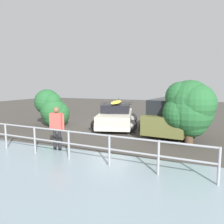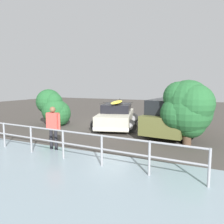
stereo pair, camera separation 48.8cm
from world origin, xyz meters
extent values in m
cube|color=#423D38|center=(0.00, 0.00, -0.01)|extent=(44.00, 44.00, 0.02)
cube|color=#B7B29E|center=(-0.64, 0.40, 0.53)|extent=(2.84, 4.56, 0.69)
cube|color=black|center=(-0.60, 0.23, 1.10)|extent=(2.04, 2.38, 0.46)
cube|color=silver|center=(-1.21, 2.40, 0.30)|extent=(1.75, 0.58, 0.14)
cube|color=silver|center=(-0.08, -1.61, 0.30)|extent=(1.75, 0.58, 0.14)
cylinder|color=black|center=(-1.86, 1.42, 0.33)|extent=(0.66, 0.18, 0.66)
cylinder|color=#99999E|center=(-1.86, 1.42, 0.33)|extent=(0.36, 0.19, 0.36)
cylinder|color=black|center=(-0.14, 1.91, 0.33)|extent=(0.66, 0.18, 0.66)
cylinder|color=#99999E|center=(-0.14, 1.91, 0.33)|extent=(0.36, 0.19, 0.36)
cylinder|color=black|center=(-1.15, -1.11, 0.33)|extent=(0.66, 0.18, 0.66)
cylinder|color=#99999E|center=(-1.15, -1.11, 0.33)|extent=(0.36, 0.19, 0.36)
cylinder|color=black|center=(0.58, -0.63, 0.33)|extent=(0.66, 0.18, 0.66)
cylinder|color=#99999E|center=(0.58, -0.63, 0.33)|extent=(0.36, 0.19, 0.36)
cylinder|color=black|center=(-0.75, 0.77, 1.37)|extent=(1.78, 0.53, 0.03)
cylinder|color=black|center=(-0.44, -0.30, 1.37)|extent=(1.78, 0.53, 0.03)
ellipsoid|color=yellow|center=(-0.56, 0.12, 1.43)|extent=(1.13, 2.78, 0.09)
cone|color=black|center=(-0.31, -0.94, 1.55)|extent=(0.10, 0.10, 0.14)
cube|color=brown|center=(-3.88, 0.77, 0.67)|extent=(2.29, 4.63, 0.86)
cube|color=black|center=(-3.88, 0.77, 1.43)|extent=(2.04, 3.64, 0.67)
cylinder|color=black|center=(-4.12, -1.55, 0.77)|extent=(0.67, 0.25, 0.66)
cylinder|color=black|center=(-4.67, 2.20, 0.37)|extent=(0.73, 0.22, 0.73)
cylinder|color=#99999E|center=(-4.67, 2.20, 0.37)|extent=(0.40, 0.23, 0.40)
cylinder|color=black|center=(-2.81, 2.00, 0.37)|extent=(0.73, 0.22, 0.73)
cylinder|color=#99999E|center=(-2.81, 2.00, 0.37)|extent=(0.40, 0.23, 0.40)
cylinder|color=black|center=(-4.95, -0.47, 0.37)|extent=(0.73, 0.22, 0.73)
cylinder|color=#99999E|center=(-4.95, -0.47, 0.37)|extent=(0.40, 0.23, 0.40)
cylinder|color=black|center=(-3.09, -0.66, 0.37)|extent=(0.73, 0.22, 0.73)
cylinder|color=#99999E|center=(-3.09, -0.66, 0.37)|extent=(0.40, 0.23, 0.40)
cylinder|color=black|center=(-0.32, 5.42, 0.40)|extent=(0.12, 0.12, 0.81)
cylinder|color=black|center=(-0.10, 5.43, 0.40)|extent=(0.12, 0.12, 0.81)
cube|color=#DB4C42|center=(-0.21, 5.42, 1.11)|extent=(0.48, 0.20, 0.60)
sphere|color=brown|center=(-0.21, 5.42, 1.53)|extent=(0.22, 0.22, 0.22)
cylinder|color=#DB4C42|center=(-0.48, 5.41, 1.08)|extent=(0.08, 0.08, 0.57)
cylinder|color=#DB4C42|center=(0.07, 5.43, 1.08)|extent=(0.08, 0.08, 0.57)
cylinder|color=gray|center=(-5.63, 6.37, 0.48)|extent=(0.07, 0.07, 0.97)
cylinder|color=gray|center=(-4.14, 6.29, 0.48)|extent=(0.07, 0.07, 0.97)
cylinder|color=gray|center=(-2.66, 6.20, 0.48)|extent=(0.07, 0.07, 0.97)
cylinder|color=gray|center=(-1.18, 6.12, 0.48)|extent=(0.07, 0.07, 0.97)
cylinder|color=gray|center=(0.31, 6.04, 0.48)|extent=(0.07, 0.07, 0.97)
cylinder|color=gray|center=(1.79, 5.96, 0.48)|extent=(0.07, 0.07, 0.97)
cylinder|color=gray|center=(-1.18, 6.12, 0.94)|extent=(8.90, 0.55, 0.06)
cylinder|color=gray|center=(-1.18, 6.12, 0.53)|extent=(8.90, 0.55, 0.06)
cylinder|color=#4C3828|center=(2.85, 1.58, 0.25)|extent=(0.30, 0.30, 0.50)
sphere|color=#235B2D|center=(3.33, 1.49, 1.43)|extent=(1.50, 1.50, 1.50)
sphere|color=#235B2D|center=(2.84, 1.58, 0.93)|extent=(1.50, 1.50, 1.50)
sphere|color=#235B2D|center=(2.79, 1.41, 0.73)|extent=(1.62, 1.62, 1.62)
sphere|color=#235B2D|center=(2.88, 1.59, 1.45)|extent=(1.07, 1.07, 1.07)
cylinder|color=#4C3828|center=(-4.77, 2.65, 0.29)|extent=(0.35, 0.35, 0.59)
sphere|color=#235B2D|center=(-4.55, 2.20, 1.06)|extent=(1.55, 1.55, 1.55)
sphere|color=#235B2D|center=(-4.36, 2.62, 1.27)|extent=(1.43, 1.43, 1.43)
sphere|color=#235B2D|center=(-4.75, 2.44, 1.34)|extent=(1.94, 1.94, 1.94)
sphere|color=#235B2D|center=(-4.35, 2.47, 1.94)|extent=(1.28, 1.28, 1.28)
sphere|color=#235B2D|center=(-4.71, 2.40, 1.74)|extent=(1.83, 1.83, 1.83)
sphere|color=#235B2D|center=(-4.86, 2.51, 0.92)|extent=(1.29, 1.29, 1.29)
sphere|color=#235B2D|center=(-4.97, 2.60, 1.69)|extent=(1.61, 1.61, 1.61)
camera|label=1|loc=(-5.12, 12.07, 2.46)|focal=35.00mm
camera|label=2|loc=(-5.57, 11.88, 2.46)|focal=35.00mm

